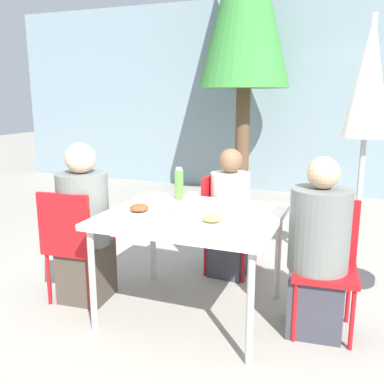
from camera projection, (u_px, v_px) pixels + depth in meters
ground_plane at (192, 313)px, 3.07m from camera, size 24.00×24.00×0.00m
building_facade at (292, 97)px, 6.66m from camera, size 10.00×0.20×3.00m
dining_table at (192, 222)px, 2.92m from camera, size 1.16×1.00×0.74m
chair_left at (73, 238)px, 3.13m from camera, size 0.43×0.43×0.86m
person_left at (84, 228)px, 3.17m from camera, size 0.37×0.37×1.20m
chair_right at (325, 255)px, 2.79m from camera, size 0.43×0.43×0.86m
person_right at (318, 253)px, 2.72m from camera, size 0.38×0.38×1.16m
chair_far at (223, 216)px, 3.70m from camera, size 0.43×0.43×0.86m
person_far at (230, 217)px, 3.62m from camera, size 0.33×0.33×1.10m
closed_umbrella at (368, 91)px, 3.26m from camera, size 0.36×0.36×2.12m
plate_0 at (139, 210)px, 2.90m from camera, size 0.24×0.24×0.07m
plate_1 at (212, 220)px, 2.66m from camera, size 0.23×0.23×0.07m
bottle at (179, 184)px, 3.28m from camera, size 0.07×0.07×0.25m
drinking_cup at (192, 199)px, 3.13m from camera, size 0.08×0.08×0.09m
salad_bowl at (189, 209)px, 2.90m from camera, size 0.20×0.20×0.05m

